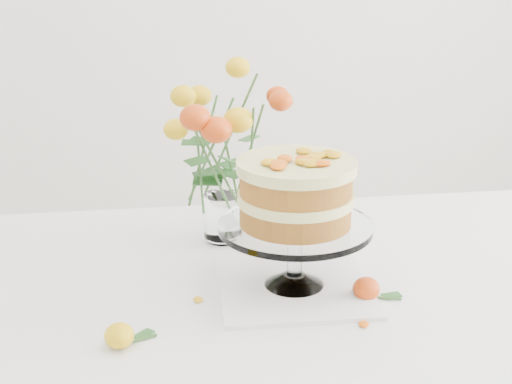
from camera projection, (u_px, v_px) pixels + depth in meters
table at (327, 317)px, 1.43m from camera, size 1.43×0.93×0.76m
napkin at (294, 286)px, 1.37m from camera, size 0.30×0.30×0.01m
cake_stand at (296, 199)px, 1.31m from camera, size 0.29×0.29×0.26m
rose_vase at (222, 131)px, 1.51m from camera, size 0.33×0.33×0.43m
loose_rose_near at (120, 336)px, 1.17m from camera, size 0.09×0.05×0.04m
loose_rose_far at (367, 289)px, 1.32m from camera, size 0.09×0.05×0.04m
stray_petal_a at (277, 308)px, 1.29m from camera, size 0.03×0.02×0.00m
stray_petal_b at (336, 315)px, 1.27m from camera, size 0.03×0.02×0.00m
stray_petal_c at (364, 324)px, 1.24m from camera, size 0.03×0.02×0.00m
stray_petal_d at (198, 300)px, 1.32m from camera, size 0.03×0.02×0.00m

